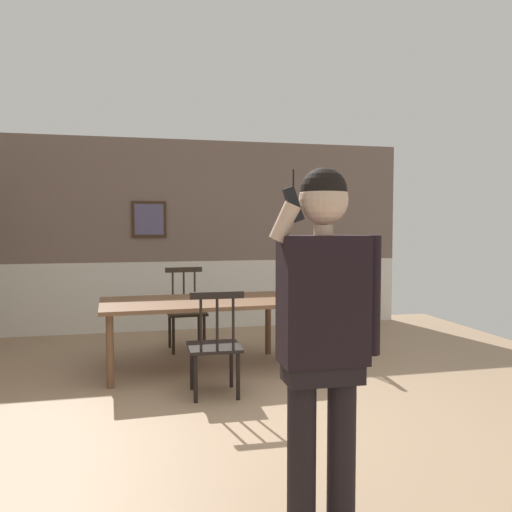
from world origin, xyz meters
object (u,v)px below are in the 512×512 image
(chair_at_table_head, at_px, (186,310))
(person_figure, at_px, (324,325))
(chair_by_doorway, at_px, (215,345))
(dining_table, at_px, (198,307))
(chair_near_window, at_px, (321,318))

(chair_at_table_head, bearing_deg, person_figure, 90.76)
(chair_by_doorway, bearing_deg, chair_at_table_head, 93.61)
(dining_table, relative_size, chair_at_table_head, 2.05)
(chair_at_table_head, relative_size, person_figure, 0.55)
(chair_by_doorway, distance_m, chair_at_table_head, 1.84)
(chair_at_table_head, distance_m, person_figure, 4.12)
(person_figure, bearing_deg, chair_by_doorway, -84.59)
(chair_near_window, distance_m, person_figure, 3.46)
(chair_by_doorway, height_order, chair_at_table_head, chair_at_table_head)
(chair_by_doorway, bearing_deg, chair_near_window, 37.06)
(chair_near_window, bearing_deg, chair_by_doorway, 129.71)
(dining_table, height_order, chair_by_doorway, chair_by_doorway)
(chair_at_table_head, bearing_deg, chair_by_doorway, 89.38)
(person_figure, bearing_deg, dining_table, -85.35)
(chair_near_window, height_order, chair_by_doorway, chair_near_window)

